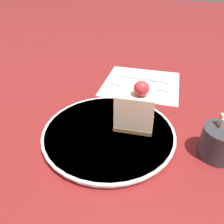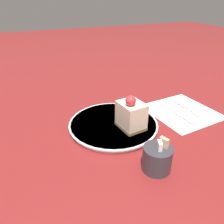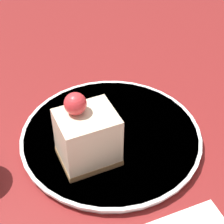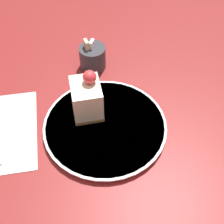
# 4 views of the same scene
# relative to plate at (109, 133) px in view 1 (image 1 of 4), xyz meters

# --- Properties ---
(ground_plane) EXTENTS (4.00, 4.00, 0.00)m
(ground_plane) POSITION_rel_plate_xyz_m (-0.02, -0.02, -0.01)
(ground_plane) COLOR maroon
(plate) EXTENTS (0.26, 0.26, 0.01)m
(plate) POSITION_rel_plate_xyz_m (0.00, 0.00, 0.00)
(plate) COLOR white
(plate) RESTS_ON ground_plane
(cake_slice) EXTENTS (0.07, 0.08, 0.10)m
(cake_slice) POSITION_rel_plate_xyz_m (-0.03, 0.04, 0.05)
(cake_slice) COLOR olive
(cake_slice) RESTS_ON plate
(napkin) EXTENTS (0.22, 0.22, 0.00)m
(napkin) POSITION_rel_plate_xyz_m (-0.24, 0.01, -0.01)
(napkin) COLOR white
(napkin) RESTS_ON ground_plane
(fork) EXTENTS (0.02, 0.15, 0.00)m
(fork) POSITION_rel_plate_xyz_m (-0.27, 0.02, -0.00)
(fork) COLOR silver
(fork) RESTS_ON napkin
(knife) EXTENTS (0.02, 0.16, 0.00)m
(knife) POSITION_rel_plate_xyz_m (-0.22, -0.01, -0.00)
(knife) COLOR silver
(knife) RESTS_ON napkin
(sugar_bowl) EXTENTS (0.06, 0.06, 0.08)m
(sugar_bowl) POSITION_rel_plate_xyz_m (-0.02, 0.20, 0.02)
(sugar_bowl) COLOR #333338
(sugar_bowl) RESTS_ON ground_plane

